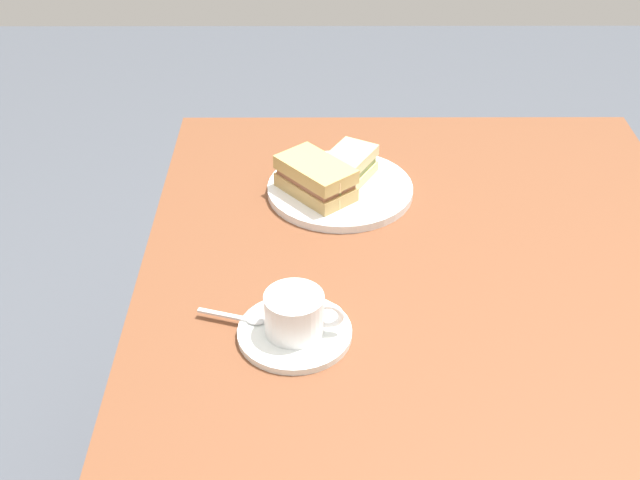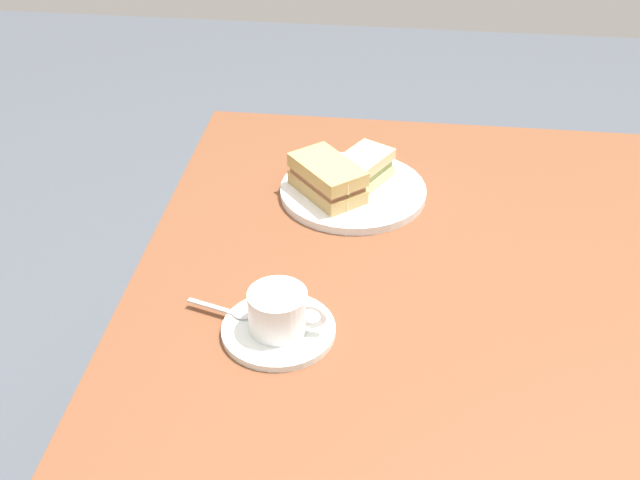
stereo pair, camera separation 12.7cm
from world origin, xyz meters
The scene contains 7 objects.
dining_table centered at (0.00, 0.00, 0.63)m, with size 1.23×0.88×0.72m.
sandwich_plate centered at (-0.33, -0.13, 0.72)m, with size 0.25×0.25×0.01m, color white.
sandwich_front centered at (-0.33, -0.13, 0.76)m, with size 0.16×0.13×0.05m.
sandwich_back centered at (-0.30, -0.18, 0.76)m, with size 0.15×0.14×0.06m.
coffee_saucer centered at (0.04, -0.20, 0.72)m, with size 0.16×0.16×0.01m, color white.
coffee_cup centered at (0.04, -0.20, 0.76)m, with size 0.08×0.11×0.06m.
spoon centered at (0.02, -0.28, 0.73)m, with size 0.04×0.10×0.01m.
Camera 1 is at (0.90, -0.17, 1.48)m, focal length 47.02 mm.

